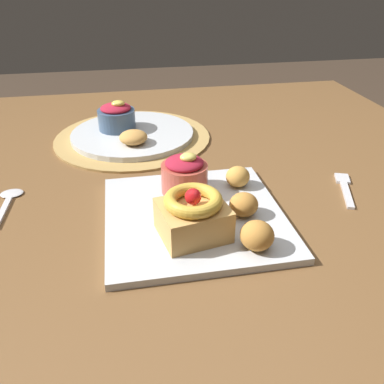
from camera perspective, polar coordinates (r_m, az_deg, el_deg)
name	(u,v)px	position (r m, az deg, el deg)	size (l,w,h in m)	color
dining_table	(164,202)	(0.86, -4.02, -1.42)	(1.33, 1.11, 0.73)	brown
woven_placemat	(133,137)	(0.96, -8.41, 7.71)	(0.36, 0.36, 0.01)	#AD894C
front_plate	(194,216)	(0.65, 0.32, -3.47)	(0.28, 0.28, 0.01)	silver
cake_slice	(193,215)	(0.58, 0.15, -3.27)	(0.11, 0.10, 0.08)	tan
berry_ramekin	(185,175)	(0.69, -1.07, 2.50)	(0.08, 0.08, 0.07)	#B24C3D
fritter_front	(244,205)	(0.64, 7.37, -1.78)	(0.05, 0.04, 0.04)	#BC7F38
fritter_middle	(257,235)	(0.57, 9.24, -6.12)	(0.05, 0.05, 0.04)	#BC7F38
fritter_back	(238,177)	(0.72, 6.54, 2.20)	(0.04, 0.04, 0.04)	gold
back_plate	(133,134)	(0.96, -8.44, 8.18)	(0.28, 0.28, 0.01)	silver
back_ramekin	(117,117)	(0.97, -10.69, 10.51)	(0.09, 0.09, 0.07)	#3D5675
back_pastry	(133,137)	(0.89, -8.34, 7.72)	(0.06, 0.06, 0.03)	#C68E47
fork	(345,187)	(0.79, 20.93, 0.63)	(0.06, 0.12, 0.00)	silver
spoon	(8,201)	(0.77, -24.72, -1.19)	(0.04, 0.13, 0.00)	silver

